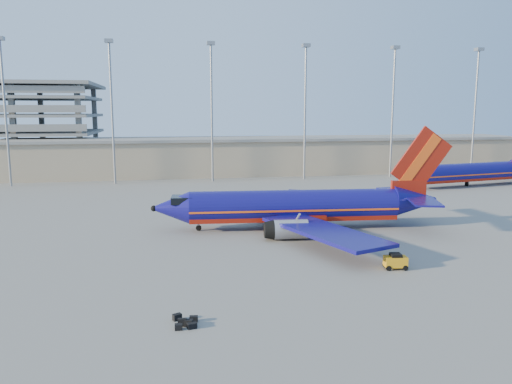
% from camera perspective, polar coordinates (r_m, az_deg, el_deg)
% --- Properties ---
extents(ground, '(220.00, 220.00, 0.00)m').
position_cam_1_polar(ground, '(62.09, 3.44, -4.49)').
color(ground, slate).
rests_on(ground, ground).
extents(terminal_building, '(122.00, 16.00, 8.50)m').
position_cam_1_polar(terminal_building, '(119.56, 1.69, 4.26)').
color(terminal_building, '#9D8A6C').
rests_on(terminal_building, ground).
extents(light_mast_row, '(101.60, 1.60, 28.65)m').
position_cam_1_polar(light_mast_row, '(106.40, 0.37, 10.78)').
color(light_mast_row, gray).
rests_on(light_mast_row, ground).
extents(aircraft_main, '(38.06, 36.52, 12.88)m').
position_cam_1_polar(aircraft_main, '(63.20, 5.10, -1.71)').
color(aircraft_main, navy).
rests_on(aircraft_main, ground).
extents(aircraft_second, '(35.02, 14.59, 11.96)m').
position_cam_1_polar(aircraft_second, '(107.50, 23.37, 2.09)').
color(aircraft_second, navy).
rests_on(aircraft_second, ground).
extents(baggage_tug, '(2.23, 1.53, 1.50)m').
position_cam_1_polar(baggage_tug, '(49.15, 15.65, -7.60)').
color(baggage_tug, '#CB8D12').
rests_on(baggage_tug, ground).
extents(luggage_pile, '(1.81, 2.15, 0.54)m').
position_cam_1_polar(luggage_pile, '(36.17, -8.03, -14.52)').
color(luggage_pile, black).
rests_on(luggage_pile, ground).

